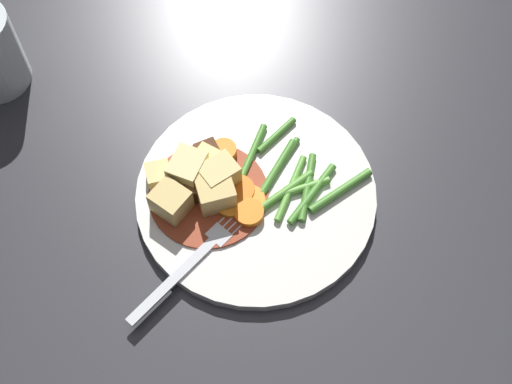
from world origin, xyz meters
TOP-DOWN VIEW (x-y plane):
  - ground_plane at (0.00, 0.00)m, footprint 3.00×3.00m
  - dinner_plate at (0.00, 0.00)m, footprint 0.25×0.25m
  - stew_sauce at (0.05, -0.00)m, footprint 0.13×0.13m
  - carrot_slice_0 at (0.02, 0.00)m, footprint 0.04×0.04m
  - carrot_slice_1 at (0.03, 0.01)m, footprint 0.04×0.04m
  - carrot_slice_2 at (0.06, -0.01)m, footprint 0.05×0.05m
  - carrot_slice_3 at (0.01, 0.03)m, footprint 0.03×0.03m
  - carrot_slice_4 at (0.01, 0.01)m, footprint 0.04×0.04m
  - carrot_slice_5 at (0.03, -0.05)m, footprint 0.04×0.04m
  - potato_chunk_0 at (0.04, 0.01)m, footprint 0.04×0.05m
  - potato_chunk_1 at (0.07, -0.02)m, footprint 0.05×0.05m
  - potato_chunk_2 at (0.05, -0.03)m, footprint 0.04×0.04m
  - potato_chunk_3 at (0.09, 0.01)m, footprint 0.05×0.05m
  - potato_chunk_4 at (0.04, -0.01)m, footprint 0.05×0.05m
  - potato_chunk_5 at (0.10, -0.02)m, footprint 0.03×0.03m
  - meat_chunk_0 at (0.06, 0.00)m, footprint 0.02×0.02m
  - meat_chunk_1 at (0.05, -0.05)m, footprint 0.03×0.03m
  - green_bean_0 at (-0.03, -0.03)m, footprint 0.05×0.07m
  - green_bean_1 at (-0.09, 0.01)m, footprint 0.07×0.05m
  - green_bean_2 at (-0.04, -0.00)m, footprint 0.04×0.08m
  - green_bean_3 at (-0.06, 0.01)m, footprint 0.06×0.07m
  - green_bean_4 at (-0.05, 0.00)m, footprint 0.05×0.02m
  - green_bean_5 at (-0.03, -0.03)m, footprint 0.05×0.07m
  - green_bean_6 at (-0.05, 0.00)m, footprint 0.03×0.08m
  - green_bean_7 at (-0.03, 0.01)m, footprint 0.07×0.05m
  - green_bean_8 at (-0.03, -0.07)m, footprint 0.05×0.04m
  - green_bean_9 at (-0.00, -0.05)m, footprint 0.04×0.07m
  - fork at (0.06, 0.07)m, footprint 0.14×0.13m

SIDE VIEW (x-z plane):
  - ground_plane at x=0.00m, z-range 0.00..0.00m
  - dinner_plate at x=0.00m, z-range 0.00..0.01m
  - stew_sauce at x=0.05m, z-range 0.01..0.02m
  - fork at x=0.06m, z-range 0.01..0.02m
  - green_bean_0 at x=-0.03m, z-range 0.01..0.02m
  - green_bean_2 at x=-0.04m, z-range 0.01..0.02m
  - green_bean_8 at x=-0.03m, z-range 0.01..0.02m
  - green_bean_9 at x=0.00m, z-range 0.01..0.02m
  - green_bean_6 at x=-0.05m, z-range 0.01..0.02m
  - green_bean_4 at x=-0.05m, z-range 0.01..0.02m
  - carrot_slice_4 at x=0.01m, z-range 0.01..0.02m
  - green_bean_3 at x=-0.06m, z-range 0.01..0.02m
  - green_bean_5 at x=-0.03m, z-range 0.01..0.02m
  - carrot_slice_1 at x=0.03m, z-range 0.01..0.02m
  - green_bean_7 at x=-0.03m, z-range 0.01..0.02m
  - green_bean_1 at x=-0.09m, z-range 0.01..0.02m
  - carrot_slice_0 at x=0.02m, z-range 0.01..0.02m
  - carrot_slice_3 at x=0.01m, z-range 0.01..0.02m
  - carrot_slice_2 at x=0.06m, z-range 0.01..0.02m
  - carrot_slice_5 at x=0.03m, z-range 0.01..0.03m
  - meat_chunk_1 at x=0.05m, z-range 0.01..0.03m
  - potato_chunk_2 at x=0.05m, z-range 0.01..0.04m
  - potato_chunk_5 at x=0.10m, z-range 0.01..0.04m
  - meat_chunk_0 at x=0.06m, z-range 0.01..0.04m
  - potato_chunk_3 at x=0.09m, z-range 0.01..0.04m
  - potato_chunk_0 at x=0.04m, z-range 0.01..0.05m
  - potato_chunk_4 at x=0.04m, z-range 0.01..0.05m
  - potato_chunk_1 at x=0.07m, z-range 0.01..0.05m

